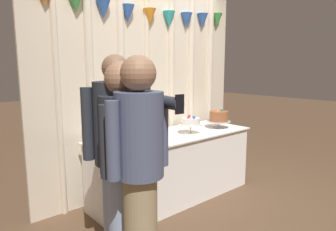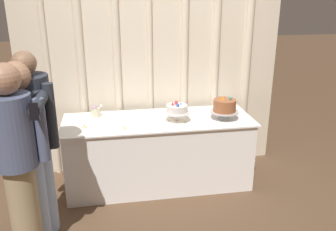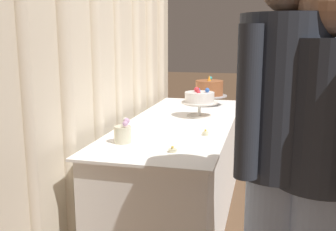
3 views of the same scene
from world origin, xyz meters
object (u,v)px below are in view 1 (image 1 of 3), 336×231
at_px(tealight_near_left, 162,142).
at_px(guest_man_dark_suit, 140,168).
at_px(guest_girl_blue_dress, 124,162).
at_px(tealight_far_left, 123,147).
at_px(cake_display_nearleft, 191,123).
at_px(flower_vase, 116,135).
at_px(cake_display_nearright, 219,117).
at_px(cake_table, 173,166).
at_px(guest_man_pink_jacket, 118,155).

height_order(tealight_near_left, guest_man_dark_suit, guest_man_dark_suit).
bearing_deg(guest_girl_blue_dress, tealight_far_left, 57.92).
height_order(tealight_far_left, tealight_near_left, tealight_near_left).
relative_size(tealight_near_left, guest_man_dark_suit, 0.02).
xyz_separation_m(cake_display_nearleft, tealight_far_left, (-0.94, -0.01, -0.12)).
bearing_deg(flower_vase, cake_display_nearright, -12.29).
bearing_deg(guest_girl_blue_dress, cake_display_nearright, 20.24).
xyz_separation_m(cake_table, guest_man_dark_suit, (-1.19, -1.00, 0.51)).
xyz_separation_m(tealight_far_left, guest_man_dark_suit, (-0.44, -0.88, 0.12)).
height_order(cake_display_nearleft, tealight_near_left, cake_display_nearleft).
distance_m(cake_display_nearright, guest_girl_blue_dress, 1.99).
distance_m(flower_vase, tealight_near_left, 0.51).
height_order(cake_display_nearright, tealight_near_left, cake_display_nearright).
xyz_separation_m(cake_table, cake_display_nearleft, (0.18, -0.10, 0.51)).
bearing_deg(guest_girl_blue_dress, cake_table, 33.74).
bearing_deg(cake_display_nearleft, tealight_near_left, -166.94).
bearing_deg(guest_man_pink_jacket, flower_vase, 59.54).
xyz_separation_m(cake_display_nearleft, guest_man_dark_suit, (-1.37, -0.90, -0.00)).
relative_size(cake_display_nearright, tealight_near_left, 7.88).
relative_size(tealight_far_left, guest_girl_blue_dress, 0.03).
bearing_deg(tealight_far_left, guest_man_dark_suit, -116.31).
distance_m(cake_display_nearleft, cake_display_nearright, 0.51).
distance_m(guest_man_pink_jacket, guest_man_dark_suit, 0.37).
distance_m(flower_vase, guest_man_dark_suit, 1.31).
distance_m(guest_girl_blue_dress, guest_man_pink_jacket, 0.16).
bearing_deg(tealight_near_left, cake_display_nearleft, 13.06).
xyz_separation_m(cake_table, guest_girl_blue_dress, (-1.18, -0.78, 0.49)).
bearing_deg(tealight_far_left, tealight_near_left, -16.11).
bearing_deg(guest_girl_blue_dress, guest_man_pink_jacket, 74.25).
relative_size(flower_vase, guest_girl_blue_dress, 0.09).
distance_m(flower_vase, tealight_far_left, 0.33).
bearing_deg(tealight_far_left, cake_display_nearleft, 0.90).
height_order(flower_vase, guest_girl_blue_dress, guest_girl_blue_dress).
relative_size(cake_display_nearright, guest_man_dark_suit, 0.19).
height_order(guest_man_pink_jacket, guest_man_dark_suit, guest_man_pink_jacket).
distance_m(tealight_far_left, guest_girl_blue_dress, 0.79).
height_order(flower_vase, guest_man_dark_suit, guest_man_dark_suit).
xyz_separation_m(cake_table, guest_man_pink_jacket, (-1.13, -0.63, 0.50)).
relative_size(guest_man_pink_jacket, guest_man_dark_suit, 1.01).
bearing_deg(cake_table, tealight_near_left, -147.98).
xyz_separation_m(cake_table, tealight_near_left, (-0.37, -0.23, 0.39)).
bearing_deg(flower_vase, cake_table, -16.59).
height_order(cake_table, cake_display_nearleft, cake_display_nearleft).
distance_m(cake_table, cake_display_nearleft, 0.55).
bearing_deg(flower_vase, tealight_far_left, -109.50).
xyz_separation_m(cake_display_nearright, tealight_near_left, (-1.06, -0.13, -0.13)).
distance_m(cake_display_nearright, flower_vase, 1.37).
bearing_deg(tealight_near_left, guest_man_dark_suit, -136.99).
bearing_deg(guest_girl_blue_dress, guest_man_dark_suit, -94.74).
height_order(tealight_far_left, guest_man_dark_suit, guest_man_dark_suit).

